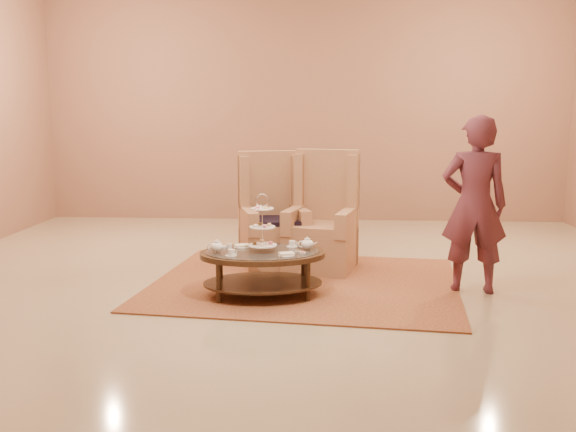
# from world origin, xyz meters

# --- Properties ---
(ground) EXTENTS (8.00, 8.00, 0.00)m
(ground) POSITION_xyz_m (0.00, 0.00, 0.00)
(ground) COLOR tan
(ground) RESTS_ON ground
(ceiling) EXTENTS (8.00, 8.00, 0.02)m
(ceiling) POSITION_xyz_m (0.00, 0.00, 0.00)
(ceiling) COLOR silver
(ceiling) RESTS_ON ground
(wall_back) EXTENTS (8.00, 0.04, 3.50)m
(wall_back) POSITION_xyz_m (0.00, 4.00, 1.75)
(wall_back) COLOR #936650
(wall_back) RESTS_ON ground
(rug) EXTENTS (3.23, 2.79, 0.02)m
(rug) POSITION_xyz_m (0.15, 0.22, 0.01)
(rug) COLOR #A06639
(rug) RESTS_ON ground
(tea_table) EXTENTS (1.24, 0.93, 0.96)m
(tea_table) POSITION_xyz_m (-0.23, -0.26, 0.35)
(tea_table) COLOR black
(tea_table) RESTS_ON ground
(armchair_left) EXTENTS (0.85, 0.86, 1.26)m
(armchair_left) POSITION_xyz_m (-0.24, 0.97, 0.43)
(armchair_left) COLOR #AD7851
(armchair_left) RESTS_ON ground
(armchair_right) EXTENTS (0.84, 0.86, 1.28)m
(armchair_right) POSITION_xyz_m (0.32, 0.86, 0.43)
(armchair_right) COLOR #AD7851
(armchair_right) RESTS_ON ground
(person) EXTENTS (0.63, 0.43, 1.66)m
(person) POSITION_xyz_m (1.73, 0.04, 0.83)
(person) COLOR #562530
(person) RESTS_ON ground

